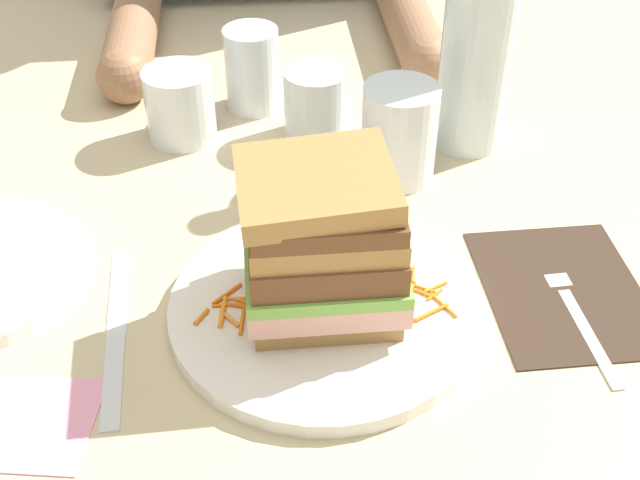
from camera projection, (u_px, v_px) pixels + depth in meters
ground_plane at (344, 295)px, 0.69m from camera, size 3.00×3.00×0.00m
main_plate at (324, 308)px, 0.66m from camera, size 0.25×0.25×0.01m
sandwich at (323, 243)px, 0.62m from camera, size 0.13×0.11×0.13m
carrot_shred_0 at (249, 302)px, 0.66m from camera, size 0.03×0.02×0.00m
carrot_shred_1 at (237, 298)px, 0.66m from camera, size 0.02×0.00×0.00m
carrot_shred_2 at (231, 305)px, 0.65m from camera, size 0.03×0.00×0.00m
carrot_shred_3 at (201, 317)px, 0.64m from camera, size 0.01×0.02×0.00m
carrot_shred_4 at (242, 322)px, 0.64m from camera, size 0.01×0.03×0.00m
carrot_shred_5 at (245, 307)px, 0.65m from camera, size 0.03×0.01×0.00m
carrot_shred_6 at (223, 312)px, 0.65m from camera, size 0.01×0.03×0.00m
carrot_shred_7 at (230, 319)px, 0.64m from camera, size 0.02×0.02×0.00m
carrot_shred_8 at (227, 294)px, 0.66m from camera, size 0.02×0.02×0.00m
carrot_shred_9 at (416, 290)px, 0.67m from camera, size 0.02×0.02×0.00m
carrot_shred_10 at (406, 278)px, 0.68m from camera, size 0.02×0.02×0.00m
carrot_shred_11 at (435, 295)px, 0.66m from camera, size 0.02×0.01×0.00m
carrot_shred_12 at (422, 288)px, 0.67m from camera, size 0.03×0.02×0.00m
carrot_shred_13 at (413, 278)px, 0.68m from camera, size 0.01×0.03×0.00m
carrot_shred_14 at (444, 305)px, 0.65m from camera, size 0.02×0.03×0.00m
carrot_shred_15 at (436, 287)px, 0.67m from camera, size 0.02×0.01×0.00m
carrot_shred_16 at (431, 313)px, 0.65m from camera, size 0.03×0.02×0.00m
napkin_dark at (564, 290)px, 0.69m from camera, size 0.13×0.17×0.00m
fork at (574, 305)px, 0.67m from camera, size 0.02×0.17×0.00m
knife at (116, 336)px, 0.65m from camera, size 0.02×0.20×0.00m
juice_glass at (399, 138)px, 0.80m from camera, size 0.07×0.07×0.10m
water_bottle at (480, 30)px, 0.79m from camera, size 0.07×0.07×0.28m
empty_tumbler_0 at (312, 104)px, 0.86m from camera, size 0.07×0.07×0.08m
empty_tumbler_1 at (180, 105)px, 0.86m from camera, size 0.07×0.07×0.08m
empty_tumbler_2 at (252, 69)px, 0.90m from camera, size 0.06×0.06×0.09m
napkin_pink at (25, 422)px, 0.58m from camera, size 0.11×0.10×0.00m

